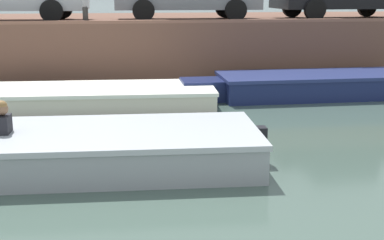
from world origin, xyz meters
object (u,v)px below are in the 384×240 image
mooring_bollard_mid (85,14)px  motorboat_passing (45,151)px  boat_moored_central_cream (78,97)px  boat_moored_east_navy (310,85)px

mooring_bollard_mid → motorboat_passing: bearing=-92.4°
boat_moored_central_cream → motorboat_passing: motorboat_passing is taller
mooring_bollard_mid → boat_moored_central_cream: bearing=-93.2°
boat_moored_central_cream → boat_moored_east_navy: 5.64m
boat_moored_east_navy → boat_moored_central_cream: bearing=-176.1°
boat_moored_east_navy → motorboat_passing: 7.52m
motorboat_passing → mooring_bollard_mid: (0.28, 6.49, 1.69)m
boat_moored_central_cream → boat_moored_east_navy: size_ratio=1.14×
boat_moored_east_navy → mooring_bollard_mid: (-5.51, 1.70, 1.69)m
boat_moored_east_navy → motorboat_passing: motorboat_passing is taller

